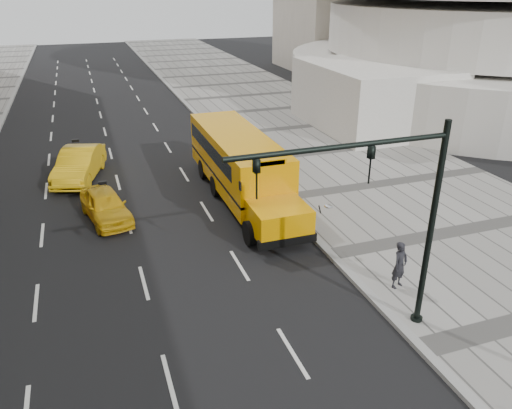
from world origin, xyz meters
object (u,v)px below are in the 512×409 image
object	(u,v)px
school_bus	(239,161)
pedestrian	(400,265)
taxi_near	(106,205)
traffic_signal	(391,209)
taxi_far	(79,164)

from	to	relation	value
school_bus	pedestrian	xyz separation A→B (m)	(2.58, -9.59, -0.78)
school_bus	pedestrian	world-z (taller)	school_bus
school_bus	taxi_near	world-z (taller)	school_bus
taxi_near	traffic_signal	world-z (taller)	traffic_signal
school_bus	taxi_near	xyz separation A→B (m)	(-6.34, -0.67, -1.10)
taxi_near	traffic_signal	size ratio (longest dim) A/B	0.61
traffic_signal	taxi_near	bearing A→B (deg)	123.36
taxi_near	taxi_far	bearing A→B (deg)	88.17
traffic_signal	school_bus	bearing A→B (deg)	93.49
taxi_near	traffic_signal	bearing A→B (deg)	-68.30
taxi_near	pedestrian	distance (m)	12.62
school_bus	pedestrian	distance (m)	9.96
taxi_near	taxi_far	distance (m)	5.60
taxi_far	pedestrian	xyz separation A→B (m)	(9.87, -14.44, 0.17)
pedestrian	traffic_signal	distance (m)	4.04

